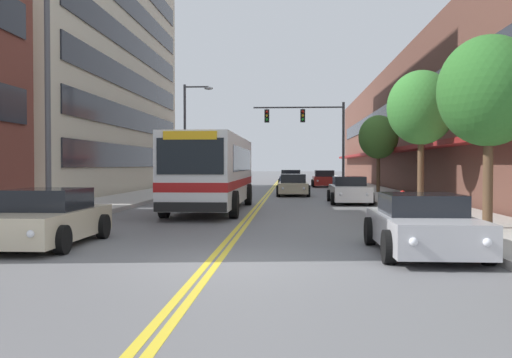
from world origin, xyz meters
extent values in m
plane|color=slate|center=(0.00, 37.00, 0.00)|extent=(240.00, 240.00, 0.00)
cube|color=#B2ADA5|center=(-7.19, 37.00, 0.09)|extent=(3.37, 106.00, 0.18)
cube|color=#B2ADA5|center=(7.19, 37.00, 0.09)|extent=(3.37, 106.00, 0.18)
cube|color=yellow|center=(-0.10, 37.00, 0.00)|extent=(0.14, 106.00, 0.01)
cube|color=yellow|center=(0.10, 37.00, 0.00)|extent=(0.14, 106.00, 0.01)
cube|color=beige|center=(-15.12, 27.17, 11.23)|extent=(12.00, 26.96, 22.45)
cube|color=black|center=(-9.08, 27.17, 2.49)|extent=(0.08, 24.80, 1.40)
cube|color=black|center=(-9.08, 27.17, 4.99)|extent=(0.08, 24.80, 1.40)
cube|color=black|center=(-9.08, 27.17, 7.48)|extent=(0.08, 24.80, 1.40)
cube|color=black|center=(-9.08, 27.17, 9.98)|extent=(0.08, 24.80, 1.40)
cube|color=black|center=(-9.08, 27.17, 12.47)|extent=(0.08, 24.80, 1.40)
cube|color=brown|center=(13.12, 37.00, 4.89)|extent=(8.00, 68.00, 9.78)
cube|color=maroon|center=(8.57, 37.00, 2.90)|extent=(1.10, 61.20, 0.24)
cube|color=black|center=(9.08, 37.00, 6.06)|extent=(0.08, 61.20, 1.40)
cube|color=silver|center=(-1.79, 13.06, 1.72)|extent=(2.48, 10.93, 2.74)
cube|color=#B21919|center=(-1.79, 13.06, 1.17)|extent=(2.50, 10.95, 0.32)
cube|color=black|center=(-1.79, 13.60, 2.16)|extent=(2.51, 8.52, 0.98)
cube|color=black|center=(-1.79, 7.57, 2.21)|extent=(2.23, 0.04, 1.20)
cube|color=yellow|center=(-1.79, 7.56, 2.89)|extent=(1.78, 0.06, 0.28)
cube|color=black|center=(-1.79, 7.55, 0.53)|extent=(2.43, 0.08, 0.32)
cylinder|color=black|center=(-3.06, 9.34, 0.50)|extent=(0.30, 1.00, 1.00)
cylinder|color=black|center=(-0.52, 9.34, 0.50)|extent=(0.30, 1.00, 1.00)
cylinder|color=black|center=(-3.06, 16.06, 0.50)|extent=(0.30, 1.00, 1.00)
cylinder|color=black|center=(-0.52, 16.06, 0.50)|extent=(0.30, 1.00, 1.00)
cube|color=beige|center=(-4.33, 2.24, 0.51)|extent=(1.88, 4.28, 0.67)
cube|color=black|center=(-4.33, 2.41, 1.09)|extent=(1.62, 1.88, 0.50)
cylinder|color=black|center=(-3.37, 0.91, 0.32)|extent=(0.22, 0.64, 0.64)
cylinder|color=black|center=(-5.30, 3.56, 0.32)|extent=(0.22, 0.64, 0.64)
cylinder|color=black|center=(-3.37, 3.56, 0.32)|extent=(0.22, 0.64, 0.64)
sphere|color=silver|center=(-3.68, 0.08, 0.54)|extent=(0.16, 0.16, 0.16)
cube|color=red|center=(-5.01, 4.39, 0.54)|extent=(0.18, 0.04, 0.10)
cube|color=red|center=(-3.66, 4.39, 0.54)|extent=(0.18, 0.04, 0.10)
cube|color=#232328|center=(-4.38, 31.60, 0.46)|extent=(1.82, 4.46, 0.59)
cube|color=black|center=(-4.38, 31.78, 1.02)|extent=(1.57, 1.96, 0.51)
cylinder|color=black|center=(-5.31, 30.22, 0.31)|extent=(0.22, 0.61, 0.61)
cylinder|color=black|center=(-3.44, 30.22, 0.31)|extent=(0.22, 0.61, 0.61)
cylinder|color=black|center=(-5.31, 32.99, 0.31)|extent=(0.22, 0.61, 0.61)
cylinder|color=black|center=(-3.44, 32.99, 0.31)|extent=(0.22, 0.61, 0.61)
sphere|color=silver|center=(-5.01, 29.35, 0.49)|extent=(0.16, 0.16, 0.16)
sphere|color=silver|center=(-3.74, 29.35, 0.49)|extent=(0.16, 0.16, 0.16)
cube|color=red|center=(-5.03, 33.85, 0.49)|extent=(0.18, 0.04, 0.10)
cube|color=red|center=(-3.72, 33.85, 0.49)|extent=(0.18, 0.04, 0.10)
cube|color=#B7B7BC|center=(4.37, 1.48, 0.51)|extent=(1.85, 4.28, 0.66)
cube|color=black|center=(4.37, 1.65, 1.07)|extent=(1.59, 1.88, 0.45)
cylinder|color=black|center=(3.43, 0.16, 0.33)|extent=(0.22, 0.67, 0.67)
cylinder|color=black|center=(5.32, 0.16, 0.33)|extent=(0.22, 0.67, 0.67)
cylinder|color=black|center=(3.43, 2.81, 0.33)|extent=(0.22, 0.67, 0.67)
cylinder|color=black|center=(5.32, 2.81, 0.33)|extent=(0.22, 0.67, 0.67)
sphere|color=silver|center=(3.73, -0.67, 0.55)|extent=(0.16, 0.16, 0.16)
sphere|color=silver|center=(5.02, -0.67, 0.55)|extent=(0.16, 0.16, 0.16)
cube|color=red|center=(3.71, 3.63, 0.55)|extent=(0.18, 0.04, 0.10)
cube|color=red|center=(5.04, 3.63, 0.55)|extent=(0.18, 0.04, 0.10)
cube|color=white|center=(4.43, 17.77, 0.53)|extent=(1.76, 4.50, 0.71)
cube|color=black|center=(4.43, 17.95, 1.11)|extent=(1.52, 1.98, 0.46)
cylinder|color=black|center=(3.53, 16.38, 0.31)|extent=(0.22, 0.61, 0.61)
cylinder|color=black|center=(5.34, 16.38, 0.31)|extent=(0.22, 0.61, 0.61)
cylinder|color=black|center=(3.53, 19.17, 0.31)|extent=(0.22, 0.61, 0.61)
cylinder|color=black|center=(5.34, 19.17, 0.31)|extent=(0.22, 0.61, 0.61)
sphere|color=silver|center=(3.82, 15.50, 0.56)|extent=(0.16, 0.16, 0.16)
sphere|color=silver|center=(5.05, 15.50, 0.56)|extent=(0.16, 0.16, 0.16)
cube|color=red|center=(3.80, 20.03, 0.56)|extent=(0.18, 0.04, 0.10)
cube|color=red|center=(5.07, 20.03, 0.56)|extent=(0.18, 0.04, 0.10)
cube|color=maroon|center=(4.39, 39.02, 0.54)|extent=(1.91, 4.26, 0.74)
cube|color=black|center=(4.39, 39.19, 1.18)|extent=(1.64, 1.87, 0.53)
cylinder|color=black|center=(3.41, 37.70, 0.31)|extent=(0.22, 0.62, 0.62)
cylinder|color=black|center=(5.37, 37.70, 0.31)|extent=(0.22, 0.62, 0.62)
cylinder|color=black|center=(3.41, 40.34, 0.31)|extent=(0.22, 0.62, 0.62)
cylinder|color=black|center=(5.37, 40.34, 0.31)|extent=(0.22, 0.62, 0.62)
sphere|color=silver|center=(3.72, 36.87, 0.58)|extent=(0.16, 0.16, 0.16)
sphere|color=silver|center=(5.06, 36.87, 0.58)|extent=(0.16, 0.16, 0.16)
cube|color=red|center=(3.70, 41.16, 0.58)|extent=(0.18, 0.04, 0.10)
cube|color=red|center=(5.08, 41.16, 0.58)|extent=(0.18, 0.04, 0.10)
cube|color=#BCAD89|center=(1.64, 24.86, 0.50)|extent=(1.78, 4.62, 0.62)
cube|color=black|center=(1.64, 25.05, 1.07)|extent=(1.53, 2.03, 0.53)
cylinder|color=black|center=(0.73, 23.43, 0.35)|extent=(0.22, 0.70, 0.70)
cylinder|color=black|center=(2.56, 23.43, 0.35)|extent=(0.22, 0.70, 0.70)
cylinder|color=black|center=(0.73, 26.29, 0.35)|extent=(0.22, 0.70, 0.70)
cylinder|color=black|center=(2.56, 26.29, 0.35)|extent=(0.22, 0.70, 0.70)
sphere|color=silver|center=(1.02, 22.53, 0.53)|extent=(0.16, 0.16, 0.16)
sphere|color=silver|center=(2.27, 22.53, 0.53)|extent=(0.16, 0.16, 0.16)
cube|color=red|center=(1.00, 27.18, 0.53)|extent=(0.18, 0.04, 0.10)
cube|color=red|center=(2.29, 27.18, 0.53)|extent=(0.18, 0.04, 0.10)
cube|color=#475675|center=(1.47, 39.97, 0.55)|extent=(1.94, 4.57, 0.74)
cube|color=black|center=(1.47, 40.16, 1.20)|extent=(1.66, 2.01, 0.55)
cylinder|color=black|center=(0.48, 38.55, 0.34)|extent=(0.22, 0.68, 0.68)
cylinder|color=black|center=(2.46, 38.55, 0.34)|extent=(0.22, 0.68, 0.68)
cylinder|color=black|center=(0.48, 41.39, 0.34)|extent=(0.22, 0.68, 0.68)
cylinder|color=black|center=(2.46, 41.39, 0.34)|extent=(0.22, 0.68, 0.68)
sphere|color=silver|center=(0.79, 37.67, 0.59)|extent=(0.16, 0.16, 0.16)
sphere|color=silver|center=(2.15, 37.67, 0.59)|extent=(0.16, 0.16, 0.16)
cube|color=red|center=(0.78, 42.27, 0.59)|extent=(0.18, 0.04, 0.10)
cube|color=red|center=(2.17, 42.27, 0.59)|extent=(0.18, 0.04, 0.10)
cylinder|color=#47474C|center=(5.20, 29.72, 3.18)|extent=(0.18, 0.18, 6.36)
cylinder|color=#47474C|center=(2.01, 29.72, 6.01)|extent=(6.38, 0.11, 0.11)
cube|color=black|center=(2.33, 29.72, 5.41)|extent=(0.34, 0.26, 0.92)
sphere|color=red|center=(2.33, 29.56, 5.69)|extent=(0.18, 0.18, 0.18)
sphere|color=yellow|center=(2.33, 29.56, 5.41)|extent=(0.18, 0.18, 0.18)
sphere|color=green|center=(2.33, 29.56, 5.13)|extent=(0.18, 0.18, 0.18)
cylinder|color=black|center=(2.33, 29.72, 5.94)|extent=(0.02, 0.02, 0.14)
cube|color=black|center=(-0.23, 29.72, 5.41)|extent=(0.34, 0.26, 0.92)
sphere|color=red|center=(-0.23, 29.56, 5.69)|extent=(0.18, 0.18, 0.18)
sphere|color=yellow|center=(-0.23, 29.56, 5.41)|extent=(0.18, 0.18, 0.18)
sphere|color=green|center=(-0.23, 29.56, 5.13)|extent=(0.18, 0.18, 0.18)
cylinder|color=black|center=(-0.23, 29.72, 5.94)|extent=(0.02, 0.02, 0.14)
cylinder|color=#47474C|center=(-5.30, 4.66, 3.69)|extent=(0.16, 0.16, 7.38)
cylinder|color=#47474C|center=(-5.30, 25.23, 3.53)|extent=(0.16, 0.16, 7.06)
cylinder|color=#47474C|center=(-4.53, 25.23, 6.91)|extent=(1.54, 0.10, 0.10)
ellipsoid|color=#B2B2B7|center=(-3.76, 25.23, 6.81)|extent=(0.56, 0.28, 0.20)
cylinder|color=brown|center=(6.95, 5.08, 1.48)|extent=(0.27, 0.27, 2.60)
ellipsoid|color=#2D6B28|center=(6.95, 5.08, 3.96)|extent=(2.78, 2.78, 3.05)
cylinder|color=brown|center=(6.98, 13.41, 1.65)|extent=(0.27, 0.27, 2.95)
ellipsoid|color=#387F33|center=(6.98, 13.41, 4.33)|extent=(2.84, 2.84, 3.13)
cylinder|color=brown|center=(7.11, 26.08, 1.41)|extent=(0.23, 0.23, 2.46)
ellipsoid|color=#42752D|center=(7.11, 26.08, 3.71)|extent=(2.54, 2.54, 2.80)
cylinder|color=red|center=(5.95, 11.94, 0.47)|extent=(0.21, 0.21, 0.59)
sphere|color=red|center=(5.95, 11.94, 0.82)|extent=(0.19, 0.19, 0.19)
cylinder|color=red|center=(5.81, 11.94, 0.54)|extent=(0.08, 0.09, 0.09)
camera|label=1|loc=(1.55, -10.99, 1.92)|focal=40.00mm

